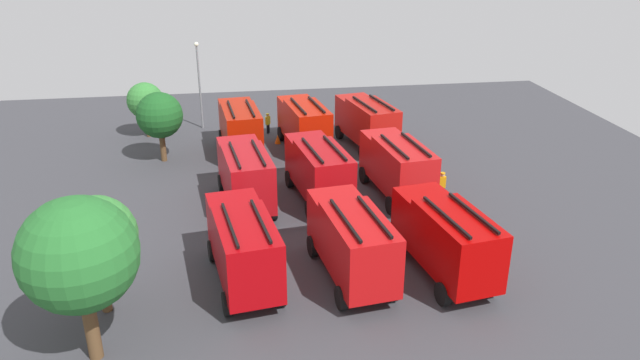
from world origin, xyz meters
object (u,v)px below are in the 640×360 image
at_px(fire_truck_6, 243,244).
at_px(tree_0, 79,255).
at_px(fire_truck_8, 240,126).
at_px(fire_truck_2, 367,121).
at_px(fire_truck_7, 245,173).
at_px(tree_1, 96,237).
at_px(traffic_cone_0, 278,139).
at_px(tree_2, 160,115).
at_px(fire_truck_1, 397,165).
at_px(fire_truck_3, 351,240).
at_px(tree_3, 145,101).
at_px(firefighter_0, 268,122).
at_px(fire_truck_0, 445,236).
at_px(lamppost, 199,79).
at_px(fire_truck_4, 318,169).
at_px(firefighter_1, 442,184).
at_px(fire_truck_5, 304,123).

relative_size(fire_truck_6, tree_0, 1.08).
bearing_deg(fire_truck_8, fire_truck_2, -96.19).
relative_size(fire_truck_2, fire_truck_7, 1.01).
relative_size(tree_1, traffic_cone_0, 7.81).
bearing_deg(tree_2, fire_truck_1, -119.77).
bearing_deg(fire_truck_6, fire_truck_3, -101.95).
bearing_deg(fire_truck_2, fire_truck_7, 123.02).
xyz_separation_m(fire_truck_8, tree_1, (-19.28, 6.56, 1.56)).
distance_m(fire_truck_1, fire_truck_7, 9.40).
height_order(tree_2, tree_3, tree_2).
distance_m(fire_truck_7, firefighter_0, 14.03).
relative_size(fire_truck_3, firefighter_0, 4.50).
xyz_separation_m(firefighter_0, tree_2, (-5.17, 7.97, 2.51)).
xyz_separation_m(fire_truck_0, fire_truck_6, (0.67, 9.66, 0.00)).
distance_m(tree_1, traffic_cone_0, 23.41).
height_order(fire_truck_0, fire_truck_1, same).
xyz_separation_m(fire_truck_7, tree_3, (14.37, 7.37, 0.84)).
bearing_deg(tree_0, fire_truck_8, -15.99).
xyz_separation_m(fire_truck_3, tree_1, (-0.96, 11.32, 1.56)).
xyz_separation_m(traffic_cone_0, lamppost, (4.89, 5.96, 3.84)).
bearing_deg(fire_truck_4, fire_truck_8, 17.85).
height_order(fire_truck_8, lamppost, lamppost).
bearing_deg(fire_truck_3, firefighter_0, -1.41).
height_order(tree_2, lamppost, lamppost).
bearing_deg(traffic_cone_0, fire_truck_6, 170.65).
distance_m(fire_truck_2, fire_truck_7, 13.21).
relative_size(fire_truck_3, fire_truck_7, 1.00).
relative_size(firefighter_1, tree_2, 0.36).
bearing_deg(fire_truck_8, fire_truck_4, -159.19).
bearing_deg(firefighter_1, fire_truck_4, 90.47).
height_order(fire_truck_6, tree_2, tree_2).
relative_size(tree_0, tree_1, 1.26).
height_order(fire_truck_5, fire_truck_7, same).
height_order(fire_truck_0, tree_0, tree_0).
bearing_deg(fire_truck_1, fire_truck_2, -7.62).
relative_size(fire_truck_8, tree_3, 1.66).
height_order(fire_truck_1, fire_truck_4, same).
distance_m(fire_truck_2, lamppost, 14.52).
height_order(fire_truck_8, firefighter_1, fire_truck_8).
relative_size(fire_truck_1, tree_1, 1.35).
height_order(fire_truck_2, fire_truck_6, same).
bearing_deg(firefighter_1, fire_truck_7, 93.65).
bearing_deg(fire_truck_5, fire_truck_4, 170.47).
distance_m(fire_truck_8, tree_0, 23.54).
xyz_separation_m(firefighter_1, tree_2, (9.53, 17.79, 2.40)).
xyz_separation_m(fire_truck_2, fire_truck_4, (-9.05, 5.05, 0.00)).
distance_m(fire_truck_2, tree_3, 17.71).
height_order(fire_truck_2, traffic_cone_0, fire_truck_2).
relative_size(traffic_cone_0, lamppost, 0.10).
bearing_deg(tree_2, fire_truck_5, -85.73).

